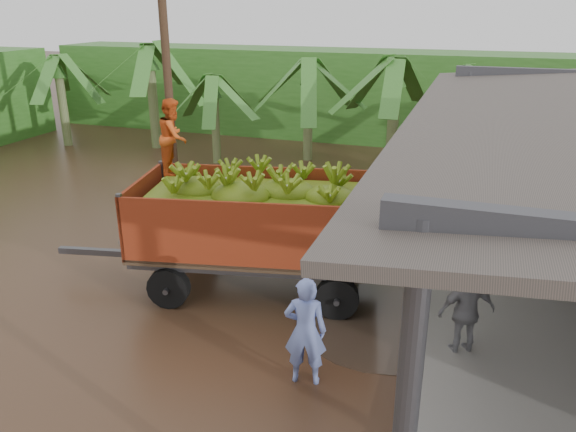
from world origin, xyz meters
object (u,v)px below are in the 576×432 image
object	(u,v)px
man_blue	(305,331)
man_grey	(467,311)
banana_trailer	(258,221)
utility_pole	(167,66)

from	to	relation	value
man_blue	man_grey	bearing A→B (deg)	-157.36
banana_trailer	man_blue	world-z (taller)	banana_trailer
utility_pole	man_grey	bearing A→B (deg)	-34.68
man_blue	man_grey	world-z (taller)	man_blue
man_grey	utility_pole	bearing A→B (deg)	-61.96
banana_trailer	man_blue	xyz separation A→B (m)	(1.77, -2.60, -0.57)
man_blue	utility_pole	bearing A→B (deg)	-60.44
banana_trailer	utility_pole	bearing A→B (deg)	122.23
banana_trailer	man_blue	size ratio (longest dim) A/B	3.87
utility_pole	man_blue	bearing A→B (deg)	-49.34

